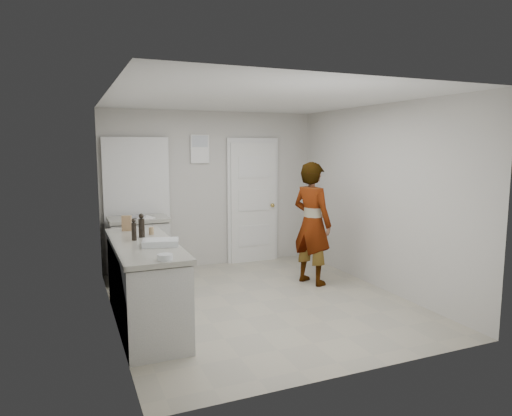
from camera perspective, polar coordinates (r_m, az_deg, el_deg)
name	(u,v)px	position (r m, az deg, el deg)	size (l,w,h in m)	color
ground	(260,302)	(5.86, 0.54, -11.62)	(4.00, 4.00, 0.00)	#ADA691
room_shell	(203,204)	(7.37, -6.69, 0.52)	(4.00, 4.00, 4.00)	beige
main_counter	(145,287)	(5.16, -13.71, -9.55)	(0.64, 1.96, 0.93)	silver
side_counter	(139,251)	(6.87, -14.36, -5.26)	(0.84, 0.61, 0.93)	silver
person	(312,223)	(6.47, 7.01, -1.92)	(0.63, 0.42, 1.73)	silver
cake_mix_box	(127,223)	(5.73, -15.86, -1.85)	(0.11, 0.05, 0.19)	#A07F50
spice_jar	(151,231)	(5.43, -12.95, -2.80)	(0.06, 0.06, 0.09)	tan
oil_cruet_a	(142,226)	(5.28, -14.12, -2.19)	(0.07, 0.07, 0.27)	black
oil_cruet_b	(134,230)	(5.13, -15.02, -2.67)	(0.05, 0.05, 0.24)	black
baking_dish	(161,243)	(4.81, -11.83, -4.28)	(0.41, 0.33, 0.06)	silver
egg_bowl	(165,257)	(4.21, -11.31, -6.03)	(0.14, 0.14, 0.05)	silver
papers	(143,217)	(6.75, -13.92, -1.14)	(0.24, 0.31, 0.01)	white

